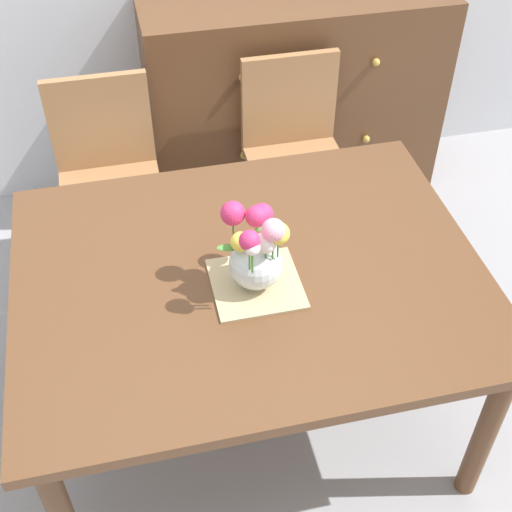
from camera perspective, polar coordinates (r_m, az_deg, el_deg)
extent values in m
plane|color=#939399|center=(2.73, -0.46, -12.06)|extent=(12.00, 12.00, 0.00)
cube|color=brown|center=(2.19, -0.56, -1.56)|extent=(1.47, 1.15, 0.04)
cylinder|color=brown|center=(2.38, 18.36, -13.50)|extent=(0.07, 0.07, 0.68)
cylinder|color=brown|center=(2.80, -16.00, -1.86)|extent=(0.07, 0.07, 0.68)
cylinder|color=brown|center=(2.95, 9.90, 2.11)|extent=(0.07, 0.07, 0.68)
cube|color=#9E7047|center=(2.96, -11.77, 5.03)|extent=(0.42, 0.42, 0.04)
cylinder|color=#9E7047|center=(2.98, -7.45, -0.12)|extent=(0.04, 0.04, 0.44)
cylinder|color=#9E7047|center=(2.99, -14.29, -1.18)|extent=(0.04, 0.04, 0.44)
cylinder|color=#9E7047|center=(3.25, -8.27, 4.12)|extent=(0.04, 0.04, 0.44)
cylinder|color=#9E7047|center=(3.26, -14.55, 3.14)|extent=(0.04, 0.04, 0.44)
cube|color=#9E7047|center=(2.99, -12.66, 10.67)|extent=(0.42, 0.04, 0.42)
cube|color=#9E7047|center=(3.05, 3.52, 7.21)|extent=(0.42, 0.42, 0.04)
cylinder|color=#9E7047|center=(3.11, 7.42, 2.15)|extent=(0.04, 0.04, 0.44)
cylinder|color=#9E7047|center=(3.03, 0.96, 1.17)|extent=(0.04, 0.04, 0.44)
cylinder|color=#9E7047|center=(3.38, 5.49, 6.07)|extent=(0.04, 0.04, 0.44)
cylinder|color=#9E7047|center=(3.30, -0.52, 5.25)|extent=(0.04, 0.04, 0.44)
cube|color=#9E7047|center=(3.08, 2.73, 12.70)|extent=(0.42, 0.04, 0.42)
cube|color=brown|center=(3.45, 3.13, 12.71)|extent=(1.40, 0.44, 1.00)
sphere|color=#B7933D|center=(3.05, -1.10, 14.44)|extent=(0.04, 0.04, 0.04)
sphere|color=#B7933D|center=(3.21, 9.83, 15.39)|extent=(0.04, 0.04, 0.04)
sphere|color=#B7933D|center=(3.26, -1.00, 8.27)|extent=(0.04, 0.04, 0.04)
sphere|color=#B7933D|center=(3.41, 9.03, 9.45)|extent=(0.04, 0.04, 0.04)
cube|color=tan|center=(2.13, 0.00, -2.27)|extent=(0.27, 0.27, 0.01)
sphere|color=silver|center=(2.07, 0.00, -0.61)|extent=(0.16, 0.16, 0.16)
sphere|color=#EFD14C|center=(1.99, -1.27, 1.17)|extent=(0.06, 0.06, 0.06)
cylinder|color=#478438|center=(2.01, -1.26, 0.73)|extent=(0.01, 0.01, 0.04)
sphere|color=#D12D66|center=(2.01, -1.90, 3.44)|extent=(0.07, 0.07, 0.07)
cylinder|color=#478438|center=(2.04, -1.87, 2.44)|extent=(0.01, 0.01, 0.09)
sphere|color=#D12D66|center=(2.00, 0.02, 3.26)|extent=(0.07, 0.07, 0.07)
cylinder|color=#478438|center=(2.03, 0.02, 2.29)|extent=(0.01, 0.01, 0.09)
sphere|color=white|center=(1.90, -0.30, 0.68)|extent=(0.04, 0.04, 0.04)
cylinder|color=#478438|center=(1.93, -0.30, -0.34)|extent=(0.01, 0.01, 0.09)
sphere|color=#EA9EBC|center=(1.93, 1.42, 2.14)|extent=(0.07, 0.07, 0.07)
cylinder|color=#478438|center=(1.97, 1.40, 0.93)|extent=(0.01, 0.01, 0.11)
sphere|color=#D12D66|center=(1.90, -0.54, 1.27)|extent=(0.06, 0.06, 0.06)
cylinder|color=#478438|center=(1.93, -0.53, 0.07)|extent=(0.01, 0.01, 0.11)
sphere|color=#D12D66|center=(2.09, 0.49, 3.43)|extent=(0.07, 0.07, 0.07)
cylinder|color=#478438|center=(2.10, 0.48, 3.00)|extent=(0.01, 0.01, 0.04)
sphere|color=#EFD14C|center=(1.95, 1.84, 1.86)|extent=(0.07, 0.07, 0.07)
cylinder|color=#478438|center=(1.98, 1.81, 0.88)|extent=(0.01, 0.01, 0.09)
sphere|color=white|center=(1.96, 0.81, 1.11)|extent=(0.06, 0.06, 0.06)
cylinder|color=#478438|center=(1.98, 0.80, 0.44)|extent=(0.01, 0.01, 0.06)
ellipsoid|color=#478438|center=(2.08, 0.56, 3.32)|extent=(0.05, 0.07, 0.03)
ellipsoid|color=#478438|center=(2.01, -2.27, 0.69)|extent=(0.07, 0.03, 0.02)
ellipsoid|color=#478438|center=(2.06, 0.51, 2.71)|extent=(0.05, 0.07, 0.01)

